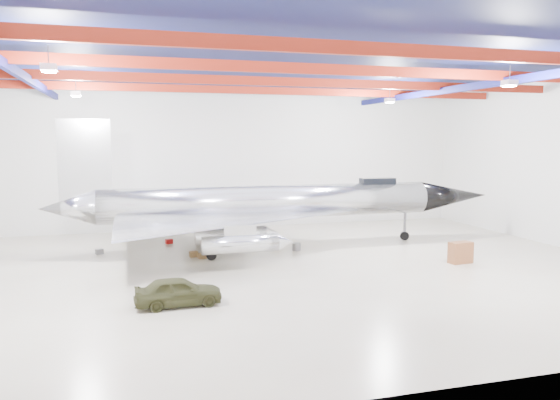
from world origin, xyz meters
name	(u,v)px	position (x,y,z in m)	size (l,w,h in m)	color
floor	(270,270)	(0.00, 0.00, 0.00)	(40.00, 40.00, 0.00)	#B7A891
wall_back	(222,159)	(0.00, 15.00, 5.50)	(40.00, 40.00, 0.00)	silver
ceiling	(270,63)	(0.00, 0.00, 11.00)	(40.00, 40.00, 0.00)	#0A0F38
ceiling_structure	(270,77)	(0.00, 0.00, 10.32)	(39.50, 29.50, 1.08)	maroon
jet_aircraft	(270,207)	(1.60, 6.06, 2.71)	(30.27, 17.40, 8.27)	silver
jeep	(178,291)	(-5.39, -5.02, 0.63)	(1.48, 3.68, 1.26)	#323319
desk	(461,253)	(10.95, -1.29, 0.61)	(1.34, 0.67, 1.23)	brown
crate_ply	(202,256)	(-3.15, 3.99, 0.16)	(0.46, 0.37, 0.32)	olive
toolbox_red	(169,241)	(-4.67, 9.27, 0.16)	(0.45, 0.36, 0.31)	#9D0F0F
engine_drum	(296,247)	(2.98, 4.69, 0.24)	(0.54, 0.54, 0.49)	#59595B
parts_bin	(275,243)	(2.03, 6.40, 0.20)	(0.57, 0.46, 0.40)	olive
crate_small	(99,252)	(-9.10, 7.00, 0.15)	(0.43, 0.35, 0.30)	#59595B
oil_barrel	(194,254)	(-3.58, 4.57, 0.17)	(0.49, 0.39, 0.34)	olive
spares_box	(242,239)	(0.29, 8.83, 0.16)	(0.36, 0.36, 0.32)	#59595B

